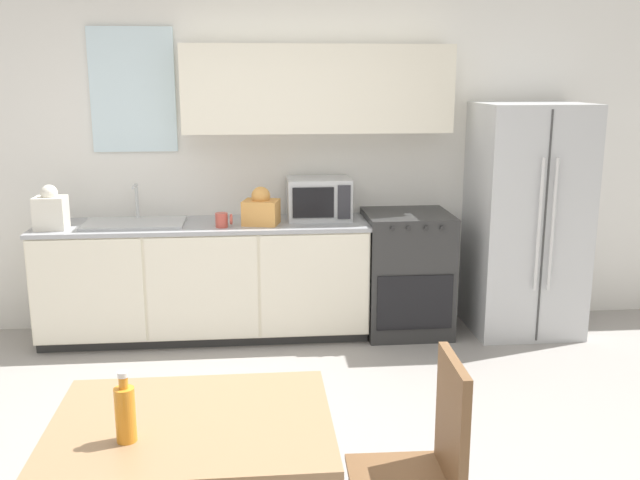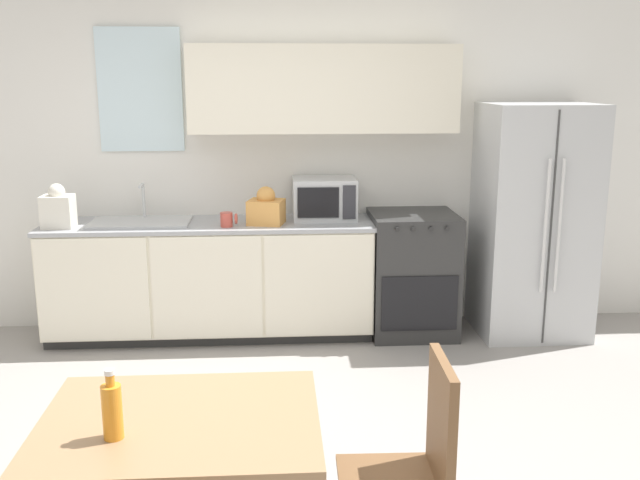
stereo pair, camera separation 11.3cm
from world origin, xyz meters
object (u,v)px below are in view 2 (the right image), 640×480
Objects in this scene: oven_range at (412,274)px; drink_bottle at (112,410)px; dining_chair_side at (418,459)px; dining_table at (181,449)px; coffee_mug at (228,219)px; microwave at (324,198)px; refrigerator at (533,221)px.

oven_range is 3.76× the size of drink_bottle.
oven_range reaches higher than dining_chair_side.
oven_range is at bearing 63.77° from dining_table.
dining_chair_side is at bearing -100.52° from oven_range.
dining_chair_side is (0.86, -2.65, -0.40)m from coffee_mug.
dining_chair_side is at bearing -87.05° from microwave.
coffee_mug is at bearing 89.70° from dining_table.
oven_range is 3.38m from drink_bottle.
refrigerator is 3.63m from dining_table.
refrigerator is at bearing 2.75° from coffee_mug.
oven_range is at bearing -8.60° from microwave.
dining_table is at bearing -90.30° from coffee_mug.
dining_table is 0.88m from dining_chair_side.
dining_chair_side is at bearing -71.96° from coffee_mug.
dining_table is at bearing -116.23° from oven_range.
refrigerator is at bearing -4.96° from microwave.
dining_table is 0.33m from drink_bottle.
microwave is at bearing 19.07° from coffee_mug.
dining_table is at bearing -129.47° from refrigerator.
drink_bottle is (-0.93, -3.06, -0.18)m from microwave.
drink_bottle is (-0.20, -0.13, 0.22)m from dining_table.
drink_bottle reaches higher than coffee_mug.
oven_range is 0.99m from refrigerator.
dining_table is (-0.73, -2.93, -0.41)m from microwave.
oven_range is at bearing -9.04° from dining_chair_side.
refrigerator reaches higher than oven_range.
dining_table is at bearing -103.93° from microwave.
refrigerator reaches higher than coffee_mug.
dining_table is (-1.39, -2.83, 0.17)m from oven_range.
microwave reaches higher than drink_bottle.
refrigerator is (0.91, -0.04, 0.41)m from oven_range.
microwave is 0.48× the size of dining_table.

